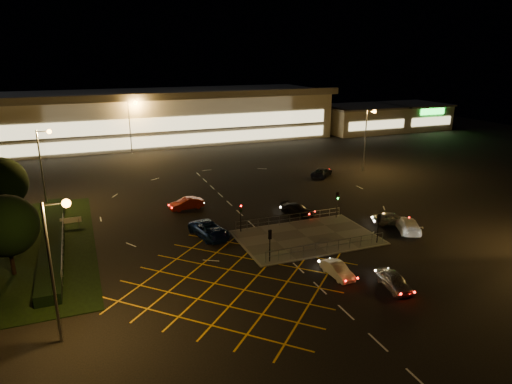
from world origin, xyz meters
name	(u,v)px	position (x,y,z in m)	size (l,w,h in m)	color
ground	(282,234)	(0.00, 0.00, 0.00)	(180.00, 180.00, 0.00)	black
pedestrian_island	(307,237)	(2.00, -2.00, 0.06)	(14.00, 9.00, 0.12)	#4C4944
hedge	(53,240)	(-23.00, 6.00, 0.50)	(2.00, 26.00, 1.00)	black
supermarket	(168,115)	(0.00, 61.95, 5.31)	(72.00, 26.50, 10.50)	beige
retail_unit_a	(360,118)	(46.00, 53.97, 3.21)	(18.80, 14.80, 6.35)	beige
retail_unit_b	(412,115)	(62.00, 53.96, 3.22)	(14.80, 14.80, 6.35)	beige
streetlight_sw	(56,252)	(-21.56, -12.00, 6.56)	(1.78, 0.56, 10.03)	slate
streetlight_nw	(44,158)	(-23.56, 18.00, 6.56)	(1.78, 0.56, 10.03)	slate
streetlight_ne	(368,132)	(24.44, 20.00, 6.56)	(1.78, 0.56, 10.03)	slate
streetlight_far_left	(132,120)	(-9.56, 48.00, 6.56)	(1.78, 0.56, 10.03)	slate
streetlight_far_right	(312,109)	(30.44, 50.00, 6.56)	(1.78, 0.56, 10.03)	slate
signal_sw	(270,239)	(-4.00, -5.99, 2.37)	(0.28, 0.30, 3.15)	black
signal_se	(379,222)	(8.00, -5.99, 2.37)	(0.28, 0.30, 3.15)	black
signal_nw	(241,212)	(-4.00, 1.99, 2.37)	(0.28, 0.30, 3.15)	black
signal_ne	(337,199)	(8.00, 1.99, 2.37)	(0.28, 0.30, 3.15)	black
tree_c	(1,183)	(-28.00, 14.00, 4.95)	(5.76, 5.76, 7.84)	black
tree_e	(6,226)	(-26.00, 0.00, 4.64)	(5.40, 5.40, 7.35)	black
car_near_silver	(394,281)	(3.70, -14.27, 0.69)	(1.63, 4.04, 1.38)	silver
car_queue_white	(337,270)	(0.43, -10.72, 0.62)	(1.31, 3.76, 1.24)	#BBBBBB
car_left_blue	(209,230)	(-7.54, 2.09, 0.78)	(2.60, 5.64, 1.57)	#0C1E4C
car_far_dkgrey	(297,210)	(4.35, 4.96, 0.62)	(1.75, 4.30, 1.25)	black
car_right_silver	(392,219)	(12.77, -2.14, 0.73)	(1.72, 4.27, 1.45)	#A9ACB1
car_circ_red	(186,204)	(-7.71, 11.85, 0.72)	(1.52, 4.35, 1.43)	maroon
car_east_grey	(322,172)	(15.97, 19.60, 0.68)	(2.26, 4.89, 1.36)	black
car_approach_white	(407,225)	(13.16, -4.33, 0.75)	(2.10, 5.17, 1.50)	silver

